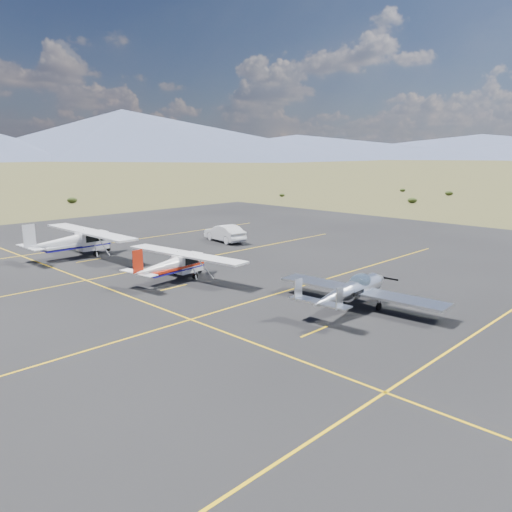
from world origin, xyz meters
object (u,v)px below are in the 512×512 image
aircraft_low_wing (353,290)px  aircraft_cessna (175,263)px  aircraft_plain (76,240)px  sedan (225,233)px

aircraft_low_wing → aircraft_cessna: 12.08m
aircraft_low_wing → aircraft_cessna: aircraft_cessna is taller
aircraft_cessna → aircraft_low_wing: bearing=-82.0°
aircraft_cessna → aircraft_plain: 11.63m
aircraft_plain → aircraft_low_wing: bearing=-80.5°
aircraft_low_wing → sedan: bearing=62.2°
aircraft_low_wing → sedan: size_ratio=2.05×
aircraft_low_wing → aircraft_plain: (-4.26, 23.24, 0.31)m
aircraft_low_wing → aircraft_cessna: (-3.13, 11.67, 0.09)m
aircraft_cessna → sedan: size_ratio=2.06×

